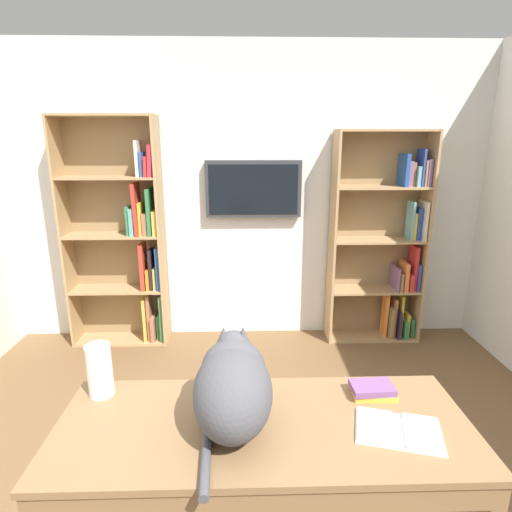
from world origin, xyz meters
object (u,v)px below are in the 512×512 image
wall_mounted_tv (253,189)px  paper_towel_roll (100,370)px  bookshelf_right (127,240)px  desk_book_stack (373,390)px  desk (264,448)px  cat (233,384)px  bookshelf_left (386,247)px  open_binder (398,430)px

wall_mounted_tv → paper_towel_roll: (0.74, 2.13, -0.56)m
bookshelf_right → desk_book_stack: 2.67m
desk → cat: cat is taller
bookshelf_right → paper_towel_roll: bearing=101.5°
bookshelf_right → desk: size_ratio=1.22×
bookshelf_left → open_binder: bearing=72.9°
bookshelf_right → wall_mounted_tv: size_ratio=2.39×
bookshelf_left → desk_book_stack: 2.22m
cat → paper_towel_roll: cat is taller
cat → desk_book_stack: (-0.63, -0.17, -0.15)m
bookshelf_left → cat: bearing=58.7°
bookshelf_right → desk_book_stack: size_ratio=10.19×
cat → paper_towel_roll: (0.60, -0.21, -0.06)m
open_binder → paper_towel_roll: size_ratio=1.55×
bookshelf_right → paper_towel_roll: size_ratio=8.53×
wall_mounted_tv → cat: size_ratio=1.43×
cat → open_binder: (-0.65, 0.08, -0.17)m
desk → open_binder: size_ratio=4.51×
bookshelf_right → desk: bearing=116.5°
desk_book_stack → cat: bearing=14.8°
bookshelf_left → desk: size_ratio=1.15×
bookshelf_left → desk_book_stack: (0.75, 2.09, -0.13)m
bookshelf_left → desk_book_stack: bearing=70.4°
wall_mounted_tv → open_binder: wall_mounted_tv is taller
bookshelf_left → open_binder: size_ratio=5.19×
bookshelf_right → desk_book_stack: (-1.65, 2.09, -0.21)m
desk → cat: 0.31m
wall_mounted_tv → open_binder: bearing=102.1°
cat → desk_book_stack: cat is taller
wall_mounted_tv → desk: (0.01, 2.37, -0.78)m
open_binder → paper_towel_roll: paper_towel_roll is taller
bookshelf_left → desk_book_stack: size_ratio=9.60×
bookshelf_left → cat: bookshelf_left is taller
bookshelf_left → cat: size_ratio=3.22×
bookshelf_right → cat: (-1.02, 2.26, -0.06)m
desk_book_stack → wall_mounted_tv: bearing=-77.3°
desk → cat: bearing=-16.2°
bookshelf_right → cat: size_ratio=3.42×
cat → open_binder: size_ratio=1.61×
bookshelf_left → bookshelf_right: size_ratio=0.94×
cat → desk_book_stack: 0.66m
paper_towel_roll → desk_book_stack: 1.23m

